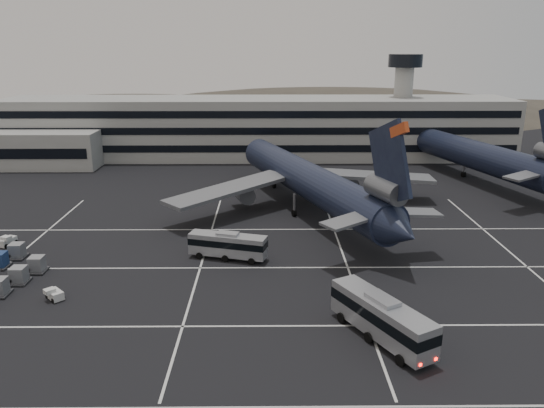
{
  "coord_description": "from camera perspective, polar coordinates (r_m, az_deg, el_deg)",
  "views": [
    {
      "loc": [
        2.23,
        -55.57,
        26.0
      ],
      "look_at": [
        2.85,
        14.39,
        5.0
      ],
      "focal_mm": 35.0,
      "sensor_mm": 36.0,
      "label": 1
    }
  ],
  "objects": [
    {
      "name": "terminal",
      "position": [
        128.25,
        -2.84,
        8.14
      ],
      "size": [
        125.0,
        26.0,
        24.0
      ],
      "color": "gray",
      "rests_on": "ground"
    },
    {
      "name": "tug_b",
      "position": [
        61.65,
        -22.31,
        -8.96
      ],
      "size": [
        2.4,
        2.4,
        1.36
      ],
      "rotation": [
        0.0,
        0.0,
        0.78
      ],
      "color": "silver",
      "rests_on": "ground"
    },
    {
      "name": "bus_far",
      "position": [
        67.22,
        -4.77,
        -4.35
      ],
      "size": [
        10.19,
        4.95,
        3.51
      ],
      "rotation": [
        0.0,
        0.0,
        1.29
      ],
      "color": "gray",
      "rests_on": "ground"
    },
    {
      "name": "hills",
      "position": [
        229.3,
        3.47,
        7.12
      ],
      "size": [
        352.0,
        180.0,
        44.0
      ],
      "color": "#38332B",
      "rests_on": "ground"
    },
    {
      "name": "tug_a",
      "position": [
        80.04,
        -26.66,
        -3.59
      ],
      "size": [
        2.16,
        2.7,
        1.52
      ],
      "rotation": [
        0.0,
        0.0,
        -0.35
      ],
      "color": "silver",
      "rests_on": "ground"
    },
    {
      "name": "trijet_far",
      "position": [
        114.09,
        20.42,
        5.27
      ],
      "size": [
        23.82,
        56.83,
        18.08
      ],
      "rotation": [
        0.0,
        0.0,
        0.27
      ],
      "color": "black",
      "rests_on": "ground"
    },
    {
      "name": "lane_markings",
      "position": [
        62.02,
        -1.66,
        -8.08
      ],
      "size": [
        90.0,
        55.62,
        0.01
      ],
      "color": "silver",
      "rests_on": "ground"
    },
    {
      "name": "bus_near",
      "position": [
        50.33,
        11.7,
        -11.75
      ],
      "size": [
        8.16,
        11.84,
        4.23
      ],
      "rotation": [
        0.0,
        0.0,
        0.5
      ],
      "color": "gray",
      "rests_on": "ground"
    },
    {
      "name": "ground",
      "position": [
        61.39,
        -2.57,
        -8.37
      ],
      "size": [
        260.0,
        260.0,
        0.0
      ],
      "primitive_type": "plane",
      "color": "black",
      "rests_on": "ground"
    },
    {
      "name": "trijet_main",
      "position": [
        85.08,
        4.03,
        2.55
      ],
      "size": [
        44.56,
        55.77,
        18.08
      ],
      "rotation": [
        0.0,
        0.0,
        0.35
      ],
      "color": "black",
      "rests_on": "ground"
    }
  ]
}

